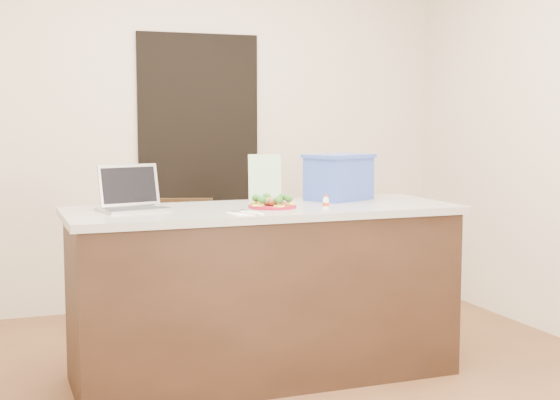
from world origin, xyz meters
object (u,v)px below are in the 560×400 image
object	(u,v)px
island	(264,292)
blue_box	(339,177)
plate	(272,206)
yogurt_bottle	(326,203)
laptop	(131,198)
chair	(184,265)
napkin	(245,213)

from	to	relation	value
island	blue_box	size ratio (longest dim) A/B	4.69
plate	yogurt_bottle	xyz separation A→B (m)	(0.25, -0.13, 0.02)
plate	island	bearing A→B (deg)	115.38
yogurt_bottle	blue_box	size ratio (longest dim) A/B	0.16
yogurt_bottle	island	bearing A→B (deg)	145.18
plate	yogurt_bottle	world-z (taller)	yogurt_bottle
island	plate	world-z (taller)	plate
plate	laptop	bearing A→B (deg)	166.58
laptop	chair	distance (m)	0.81
napkin	chair	bearing A→B (deg)	95.91
napkin	laptop	distance (m)	0.62
island	chair	world-z (taller)	island
island	yogurt_bottle	size ratio (longest dim) A/B	29.07
yogurt_bottle	chair	distance (m)	1.09
yogurt_bottle	chair	world-z (taller)	yogurt_bottle
laptop	yogurt_bottle	bearing A→B (deg)	-31.20
island	napkin	size ratio (longest dim) A/B	14.38
chair	blue_box	bearing A→B (deg)	-10.66
plate	chair	size ratio (longest dim) A/B	0.28
yogurt_bottle	laptop	size ratio (longest dim) A/B	0.19
yogurt_bottle	blue_box	world-z (taller)	blue_box
plate	napkin	world-z (taller)	plate
island	napkin	xyz separation A→B (m)	(-0.19, -0.26, 0.46)
island	blue_box	xyz separation A→B (m)	(0.52, 0.18, 0.59)
napkin	blue_box	world-z (taller)	blue_box
island	blue_box	distance (m)	0.81
plate	chair	distance (m)	0.87
blue_box	chair	size ratio (longest dim) A/B	0.49
island	napkin	world-z (taller)	napkin
blue_box	chair	xyz separation A→B (m)	(-0.80, 0.46, -0.54)
laptop	chair	size ratio (longest dim) A/B	0.41
island	blue_box	bearing A→B (deg)	19.19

